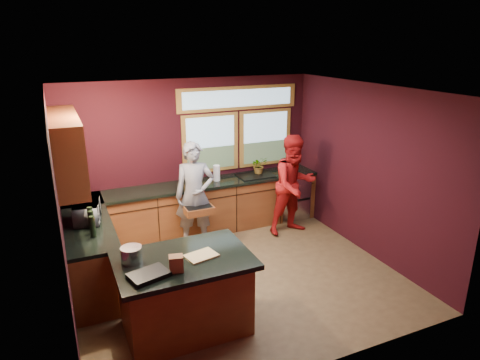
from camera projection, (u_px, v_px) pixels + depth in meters
floor at (237, 277)px, 6.28m from camera, size 4.50×4.50×0.00m
room_shell at (187, 158)px, 5.77m from camera, size 4.52×4.02×2.71m
back_counter at (210, 206)px, 7.68m from camera, size 4.50×0.64×0.93m
left_counter at (89, 249)px, 6.12m from camera, size 0.64×2.30×0.93m
island at (185, 293)px, 5.03m from camera, size 1.55×1.05×0.95m
person_grey at (195, 195)px, 7.00m from camera, size 0.73×0.56×1.78m
person_red at (294, 185)px, 7.48m from camera, size 0.92×0.74×1.78m
microwave at (87, 212)px, 5.85m from camera, size 0.41×0.54×0.28m
potted_plant at (259, 165)px, 7.92m from camera, size 0.29×0.26×0.33m
paper_towel at (217, 173)px, 7.55m from camera, size 0.12×0.12×0.28m
cutting_board at (201, 256)px, 4.91m from camera, size 0.40×0.32×0.02m
stock_pot at (132, 255)px, 4.77m from camera, size 0.24×0.24×0.18m
paper_bag at (176, 264)px, 4.58m from camera, size 0.17×0.15×0.18m
black_tray at (149, 275)px, 4.48m from camera, size 0.46×0.37×0.05m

